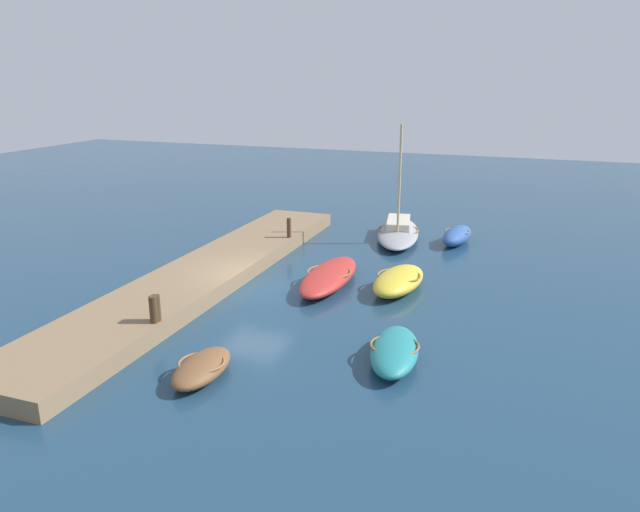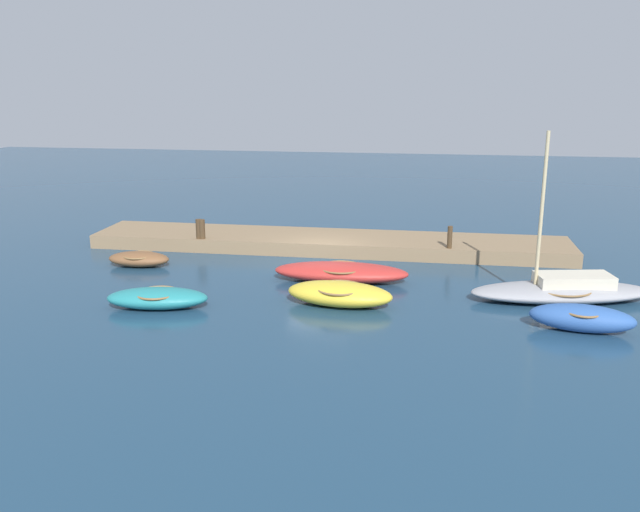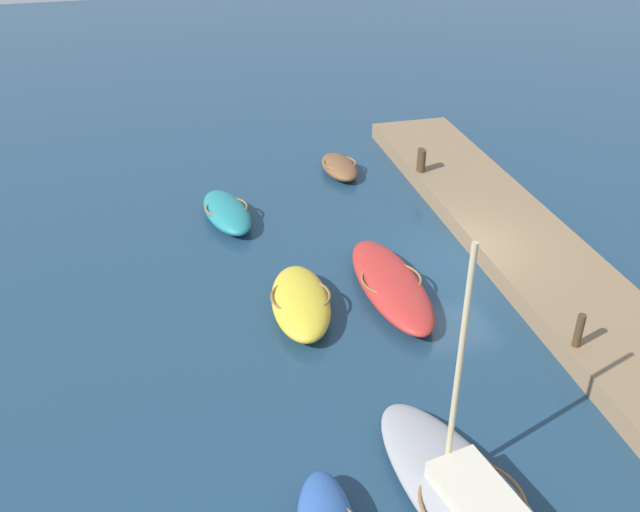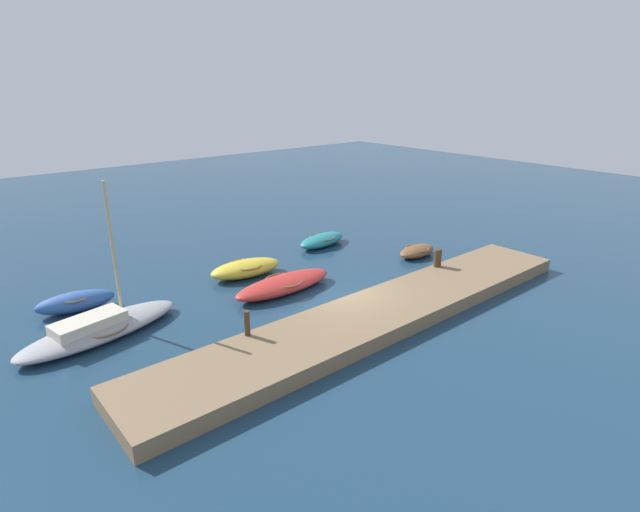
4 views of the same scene
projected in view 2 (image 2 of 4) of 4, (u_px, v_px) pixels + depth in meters
The scene contains 11 objects.
ground_plane at pixel (321, 261), 27.33m from camera, with size 84.00×84.00×0.00m, color navy.
dock_platform at pixel (328, 242), 29.23m from camera, with size 20.75×3.26×0.59m, color #846B4C.
sailboat_grey at pixel (563, 289), 22.40m from camera, with size 6.39×3.13×5.66m.
dinghy_brown at pixel (139, 259), 26.52m from camera, with size 2.50×1.32×0.59m.
rowboat_yellow at pixel (340, 294), 21.89m from camera, with size 3.68×1.95×0.78m.
rowboat_teal at pixel (157, 298), 21.64m from camera, with size 3.46×1.83×0.66m.
motorboat_red at pixel (341, 272), 24.50m from camera, with size 5.00×1.76×0.69m.
rowboat_blue at pixel (582, 318), 19.63m from camera, with size 3.13×1.52×0.81m.
mooring_post_west at pixel (450, 237), 26.92m from camera, with size 0.20×0.20×0.91m, color #47331E.
mooring_post_mid_west at pixel (202, 229), 28.55m from camera, with size 0.27×0.27×0.84m, color #47331E.
mooring_post_mid_east at pixel (199, 229), 28.57m from camera, with size 0.25×0.25×0.85m, color #47331E.
Camera 2 is at (-4.19, 26.02, 7.22)m, focal length 37.31 mm.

